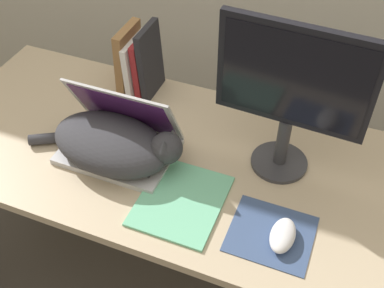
{
  "coord_description": "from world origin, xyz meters",
  "views": [
    {
      "loc": [
        0.44,
        -0.57,
        1.73
      ],
      "look_at": [
        0.1,
        0.3,
        0.83
      ],
      "focal_mm": 45.0,
      "sensor_mm": 36.0,
      "label": 1
    }
  ],
  "objects_px": {
    "cat": "(114,144)",
    "computer_mouse": "(283,235)",
    "book_row": "(139,62)",
    "external_monitor": "(292,91)",
    "laptop": "(120,139)",
    "notepad": "(181,201)"
  },
  "relations": [
    {
      "from": "computer_mouse",
      "to": "notepad",
      "type": "xyz_separation_m",
      "value": [
        -0.28,
        0.02,
        -0.02
      ]
    },
    {
      "from": "cat",
      "to": "computer_mouse",
      "type": "height_order",
      "value": "cat"
    },
    {
      "from": "laptop",
      "to": "book_row",
      "type": "relative_size",
      "value": 1.34
    },
    {
      "from": "cat",
      "to": "computer_mouse",
      "type": "relative_size",
      "value": 4.36
    },
    {
      "from": "external_monitor",
      "to": "book_row",
      "type": "distance_m",
      "value": 0.57
    },
    {
      "from": "cat",
      "to": "computer_mouse",
      "type": "xyz_separation_m",
      "value": [
        0.51,
        -0.1,
        -0.04
      ]
    },
    {
      "from": "notepad",
      "to": "cat",
      "type": "bearing_deg",
      "value": 161.99
    },
    {
      "from": "notepad",
      "to": "laptop",
      "type": "bearing_deg",
      "value": 153.8
    },
    {
      "from": "laptop",
      "to": "notepad",
      "type": "distance_m",
      "value": 0.27
    },
    {
      "from": "book_row",
      "to": "external_monitor",
      "type": "bearing_deg",
      "value": -18.33
    },
    {
      "from": "cat",
      "to": "book_row",
      "type": "distance_m",
      "value": 0.34
    },
    {
      "from": "book_row",
      "to": "cat",
      "type": "bearing_deg",
      "value": -75.91
    },
    {
      "from": "external_monitor",
      "to": "laptop",
      "type": "bearing_deg",
      "value": -165.61
    },
    {
      "from": "book_row",
      "to": "laptop",
      "type": "bearing_deg",
      "value": -74.82
    },
    {
      "from": "cat",
      "to": "laptop",
      "type": "bearing_deg",
      "value": 96.26
    },
    {
      "from": "book_row",
      "to": "notepad",
      "type": "xyz_separation_m",
      "value": [
        0.32,
        -0.41,
        -0.1
      ]
    },
    {
      "from": "cat",
      "to": "external_monitor",
      "type": "distance_m",
      "value": 0.51
    },
    {
      "from": "computer_mouse",
      "to": "laptop",
      "type": "bearing_deg",
      "value": 164.96
    },
    {
      "from": "cat",
      "to": "external_monitor",
      "type": "height_order",
      "value": "external_monitor"
    },
    {
      "from": "laptop",
      "to": "cat",
      "type": "relative_size",
      "value": 0.68
    },
    {
      "from": "computer_mouse",
      "to": "external_monitor",
      "type": "bearing_deg",
      "value": 105.92
    },
    {
      "from": "laptop",
      "to": "external_monitor",
      "type": "xyz_separation_m",
      "value": [
        0.45,
        0.11,
        0.22
      ]
    }
  ]
}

